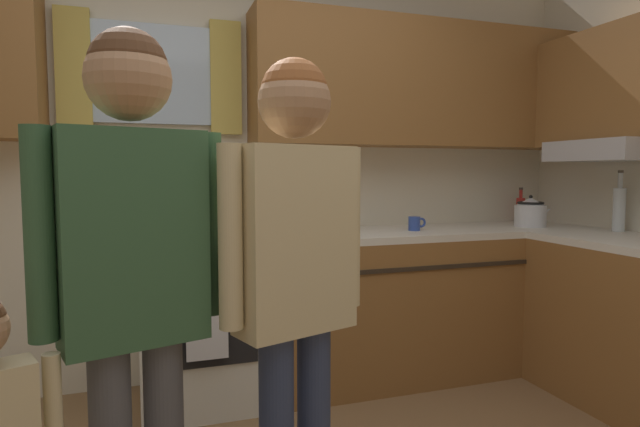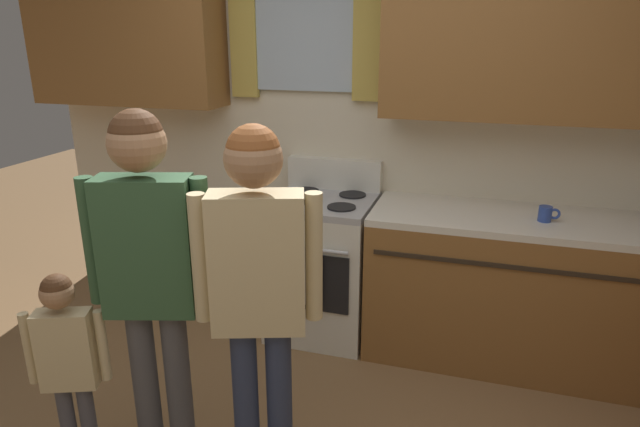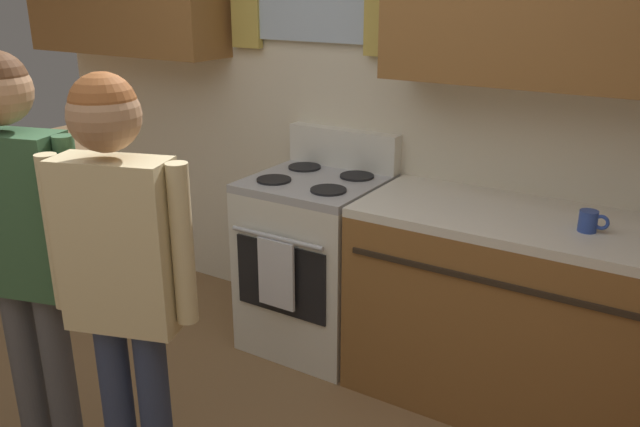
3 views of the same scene
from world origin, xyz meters
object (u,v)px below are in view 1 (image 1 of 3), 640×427
bottle_tall_clear (619,208)px  adult_holding_child (134,260)px  adult_in_plaid (295,259)px  bottle_sauce_red (520,209)px  stovetop_kettle (531,212)px  stove_oven (200,316)px  mug_cobalt_blue (415,223)px

bottle_tall_clear → adult_holding_child: (-2.72, -0.93, -0.02)m
bottle_tall_clear → adult_in_plaid: 2.44m
bottle_sauce_red → stovetop_kettle: size_ratio=0.90×
stove_oven → bottle_tall_clear: bottle_tall_clear is taller
adult_in_plaid → mug_cobalt_blue: bearing=49.6°
stove_oven → stovetop_kettle: 2.18m
stove_oven → bottle_tall_clear: size_ratio=3.00×
bottle_tall_clear → mug_cobalt_blue: bottle_tall_clear is taller
stove_oven → adult_in_plaid: bearing=-83.6°
bottle_tall_clear → mug_cobalt_blue: size_ratio=3.20×
adult_holding_child → stovetop_kettle: bearing=28.8°
stove_oven → stovetop_kettle: (2.12, -0.08, 0.53)m
stove_oven → adult_holding_child: size_ratio=0.68×
stovetop_kettle → adult_in_plaid: size_ratio=0.17×
stovetop_kettle → bottle_sauce_red: bearing=61.1°
stove_oven → bottle_tall_clear: bearing=-11.1°
bottle_sauce_red → bottle_tall_clear: size_ratio=0.67×
mug_cobalt_blue → stove_oven: bearing=178.0°
stove_oven → mug_cobalt_blue: stove_oven is taller
stove_oven → stovetop_kettle: size_ratio=4.02×
stovetop_kettle → adult_holding_child: size_ratio=0.17×
bottle_sauce_red → bottle_tall_clear: bearing=-78.0°
stove_oven → mug_cobalt_blue: bearing=-2.0°
bottle_tall_clear → adult_in_plaid: size_ratio=0.23×
mug_cobalt_blue → adult_in_plaid: 1.75m
stove_oven → adult_in_plaid: (0.15, -1.38, 0.53)m
adult_in_plaid → bottle_tall_clear: bearing=21.7°
stove_oven → bottle_sauce_red: bottle_sauce_red is taller
adult_in_plaid → bottle_sauce_red: bearing=36.8°
mug_cobalt_blue → bottle_tall_clear: bearing=-20.7°
mug_cobalt_blue → adult_holding_child: adult_holding_child is taller
adult_holding_child → bottle_sauce_red: bearing=32.2°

